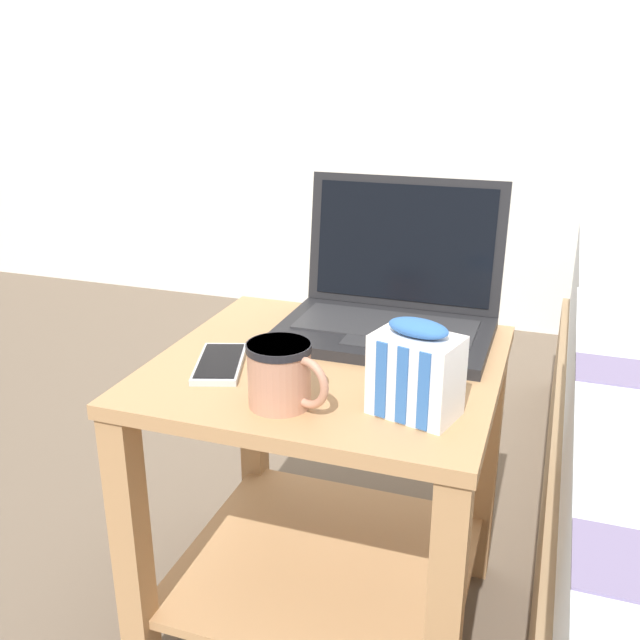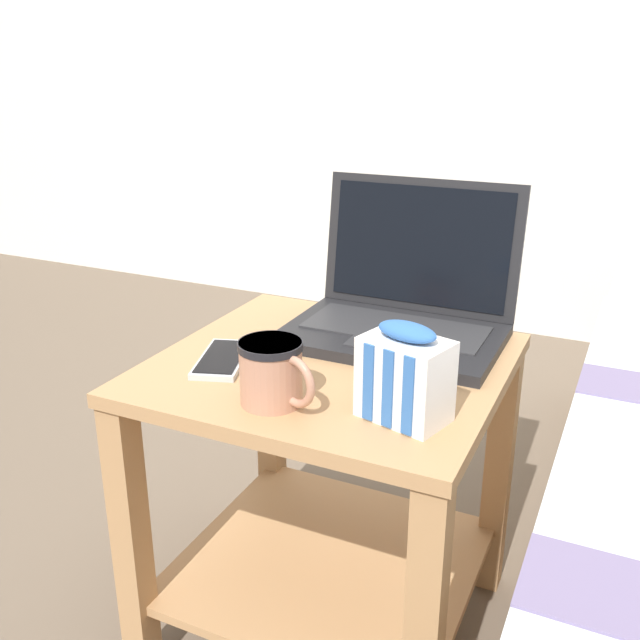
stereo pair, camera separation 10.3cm
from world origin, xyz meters
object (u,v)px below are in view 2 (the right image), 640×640
(laptop, at_px, (402,305))
(cell_phone, at_px, (223,359))
(mug_front_left, at_px, (272,370))
(snack_bag, at_px, (405,376))

(laptop, relative_size, cell_phone, 2.21)
(mug_front_left, bearing_deg, laptop, 77.87)
(cell_phone, bearing_deg, mug_front_left, -33.03)
(snack_bag, height_order, cell_phone, snack_bag)
(laptop, xyz_separation_m, cell_phone, (-0.21, -0.23, -0.04))
(laptop, height_order, snack_bag, laptop)
(cell_phone, bearing_deg, laptop, 48.56)
(laptop, xyz_separation_m, snack_bag, (0.10, -0.29, 0.01))
(mug_front_left, bearing_deg, snack_bag, 11.24)
(snack_bag, bearing_deg, cell_phone, 170.00)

